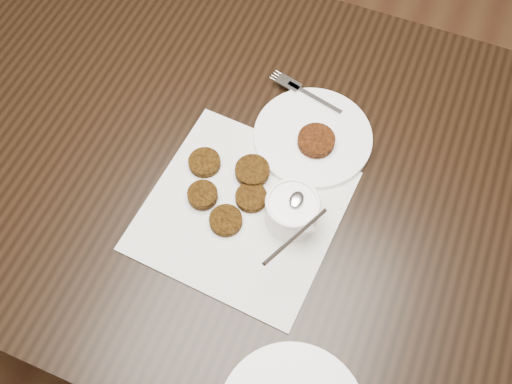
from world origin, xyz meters
The scene contains 6 objects.
floor centered at (0.00, 0.00, 0.00)m, with size 4.00×4.00×0.00m, color #52341C.
table centered at (-0.04, 0.06, 0.38)m, with size 1.45×0.93×0.75m, color black.
napkin centered at (0.04, -0.04, 0.75)m, with size 0.33×0.33×0.00m, color white.
sauce_ramekin centered at (0.13, -0.02, 0.82)m, with size 0.12×0.12×0.13m, color white, non-canonical shape.
patty_cluster centered at (0.00, -0.02, 0.76)m, with size 0.21×0.21×0.02m, color #5B370C, non-canonical shape.
plate_with_patty centered at (0.11, 0.15, 0.77)m, with size 0.22×0.22×0.03m, color white, non-canonical shape.
Camera 1 is at (0.23, -0.43, 1.65)m, focal length 39.19 mm.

